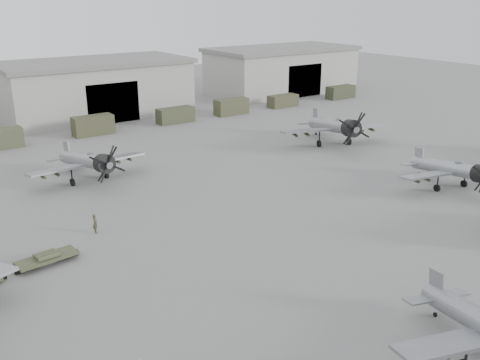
# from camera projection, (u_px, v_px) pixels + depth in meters

# --- Properties ---
(ground) EXTENTS (220.00, 220.00, 0.00)m
(ground) POSITION_uv_depth(u_px,v_px,m) (421.00, 266.00, 38.00)
(ground) COLOR slate
(ground) RESTS_ON ground
(hangar_center) EXTENTS (29.00, 14.80, 8.70)m
(hangar_center) POSITION_uv_depth(u_px,v_px,m) (96.00, 88.00, 84.39)
(hangar_center) COLOR #99998F
(hangar_center) RESTS_ON ground
(hangar_right) EXTENTS (29.00, 14.80, 8.70)m
(hangar_right) POSITION_uv_depth(u_px,v_px,m) (282.00, 69.00, 105.09)
(hangar_right) COLOR #99998F
(hangar_right) RESTS_ON ground
(support_truck_3) EXTENTS (5.49, 2.20, 2.64)m
(support_truck_3) POSITION_uv_depth(u_px,v_px,m) (93.00, 125.00, 73.32)
(support_truck_3) COLOR #3C3D27
(support_truck_3) RESTS_ON ground
(support_truck_4) EXTENTS (5.63, 2.20, 2.25)m
(support_truck_4) POSITION_uv_depth(u_px,v_px,m) (175.00, 115.00, 80.36)
(support_truck_4) COLOR #393D28
(support_truck_4) RESTS_ON ground
(support_truck_5) EXTENTS (5.53, 2.20, 2.54)m
(support_truck_5) POSITION_uv_depth(u_px,v_px,m) (231.00, 107.00, 85.88)
(support_truck_5) COLOR #3E402A
(support_truck_5) RESTS_ON ground
(support_truck_6) EXTENTS (5.38, 2.20, 2.04)m
(support_truck_6) POSITION_uv_depth(u_px,v_px,m) (283.00, 101.00, 91.81)
(support_truck_6) COLOR #3D3D28
(support_truck_6) RESTS_ON ground
(support_truck_7) EXTENTS (5.74, 2.20, 2.31)m
(support_truck_7) POSITION_uv_depth(u_px,v_px,m) (341.00, 92.00, 99.32)
(support_truck_7) COLOR #333825
(support_truck_7) RESTS_ON ground
(aircraft_mid_2) EXTENTS (11.41, 10.27, 4.53)m
(aircraft_mid_2) POSITION_uv_depth(u_px,v_px,m) (454.00, 170.00, 52.37)
(aircraft_mid_2) COLOR #95989E
(aircraft_mid_2) RESTS_ON ground
(aircraft_far_0) EXTENTS (12.34, 11.10, 4.92)m
(aircraft_far_0) POSITION_uv_depth(u_px,v_px,m) (89.00, 161.00, 54.37)
(aircraft_far_0) COLOR #92959A
(aircraft_far_0) RESTS_ON ground
(aircraft_far_1) EXTENTS (13.85, 12.48, 5.57)m
(aircraft_far_1) POSITION_uv_depth(u_px,v_px,m) (336.00, 126.00, 67.48)
(aircraft_far_1) COLOR gray
(aircraft_far_1) RESTS_ON ground
(tug_trailer) EXTENTS (7.52, 2.22, 1.49)m
(tug_trailer) POSITION_uv_depth(u_px,v_px,m) (9.00, 269.00, 36.42)
(tug_trailer) COLOR #3F432B
(tug_trailer) RESTS_ON ground
(ground_crew) EXTENTS (0.46, 0.64, 1.64)m
(ground_crew) POSITION_uv_depth(u_px,v_px,m) (95.00, 223.00, 43.11)
(ground_crew) COLOR #43412C
(ground_crew) RESTS_ON ground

